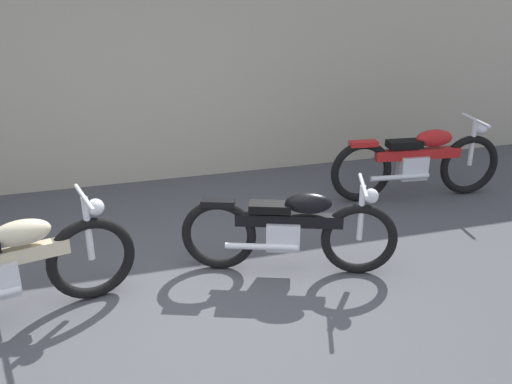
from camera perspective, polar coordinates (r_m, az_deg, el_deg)
ground_plane at (r=4.87m, az=-5.14°, el=-11.87°), size 40.00×40.00×0.00m
building_wall at (r=7.48m, az=-10.75°, el=11.79°), size 18.00×0.30×2.82m
motorcycle_cream at (r=4.93m, az=-24.10°, el=-7.17°), size 2.12×0.74×0.96m
motorcycle_black at (r=5.22m, az=3.51°, el=-3.79°), size 1.92×0.88×0.90m
motorcycle_red at (r=7.15m, az=16.11°, el=2.99°), size 2.17×0.61×0.97m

